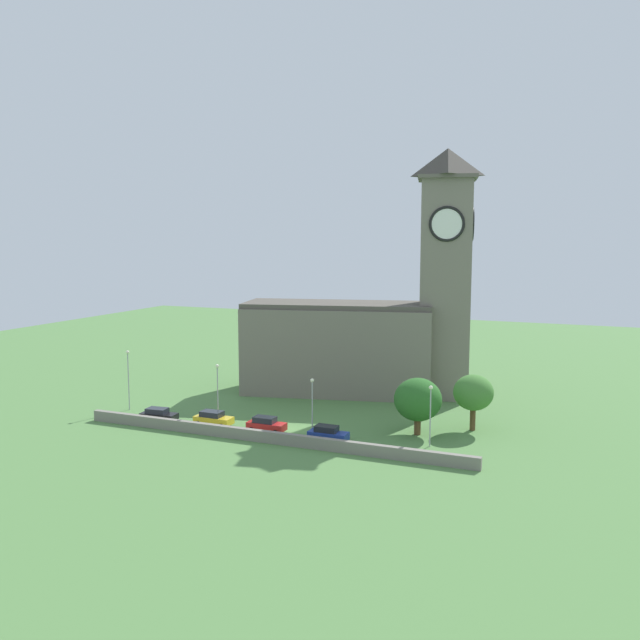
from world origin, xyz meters
name	(u,v)px	position (x,y,z in m)	size (l,w,h in m)	color
ground_plane	(332,401)	(0.00, 15.00, 0.00)	(200.00, 200.00, 0.00)	#517F42
church	(371,325)	(3.32, 21.56, 10.07)	(33.93, 16.24, 34.77)	slate
quay_barrier	(265,437)	(0.00, -5.44, 0.65)	(47.26, 0.70, 1.29)	gray
car_black	(158,415)	(-15.99, -3.05, 0.86)	(4.69, 2.52, 1.70)	black
car_yellow	(213,418)	(-8.79, -2.03, 0.91)	(4.73, 2.21, 1.81)	gold
car_red	(266,424)	(-1.68, -1.96, 0.93)	(4.58, 2.10, 1.83)	red
car_blue	(328,434)	(6.34, -2.58, 0.91)	(4.46, 2.11, 1.80)	#233D9E
streetlamp_west_end	(128,371)	(-23.02, 0.28, 5.21)	(0.44, 0.44, 7.94)	#9EA0A5
streetlamp_west_mid	(218,383)	(-9.57, 0.40, 4.71)	(0.44, 0.44, 7.06)	#9EA0A5
streetlamp_central	(312,397)	(3.77, -1.00, 4.48)	(0.44, 0.44, 6.66)	#9EA0A5
streetlamp_east_mid	(431,406)	(17.22, 0.05, 4.55)	(0.44, 0.44, 6.78)	#9EA0A5
tree_riverside_west	(418,400)	(14.87, 3.91, 4.11)	(5.50, 5.50, 6.61)	brown
tree_riverside_east	(473,393)	(20.45, 8.09, 4.51)	(4.69, 4.69, 6.66)	brown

